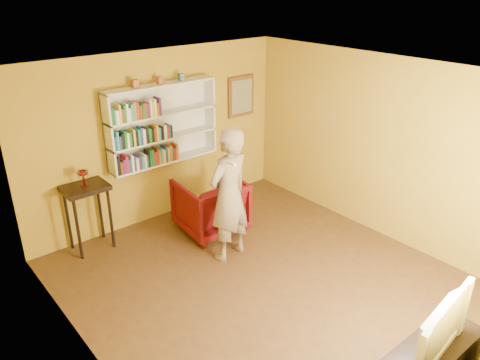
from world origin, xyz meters
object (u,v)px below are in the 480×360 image
at_px(console_table, 86,197).
at_px(armchair, 210,205).
at_px(person, 229,195).
at_px(ruby_lustre, 83,174).
at_px(television, 432,326).
at_px(bookshelf, 161,123).

distance_m(console_table, armchair, 1.83).
height_order(armchair, person, person).
xyz_separation_m(armchair, person, (-0.23, -0.75, 0.52)).
bearing_deg(ruby_lustre, console_table, 135.00).
distance_m(console_table, television, 4.68).
bearing_deg(television, person, 80.76).
relative_size(bookshelf, television, 1.70).
distance_m(person, television, 3.06).
xyz_separation_m(bookshelf, console_table, (-1.36, -0.16, -0.77)).
height_order(console_table, armchair, console_table).
xyz_separation_m(console_table, person, (1.41, -1.45, 0.12)).
distance_m(ruby_lustre, armchair, 1.93).
xyz_separation_m(ruby_lustre, person, (1.41, -1.45, -0.22)).
bearing_deg(armchair, person, 78.20).
bearing_deg(console_table, television, -73.92).
bearing_deg(bookshelf, console_table, -173.33).
distance_m(console_table, person, 2.03).
xyz_separation_m(person, television, (-0.12, -3.05, -0.12)).
xyz_separation_m(bookshelf, ruby_lustre, (-1.36, -0.16, -0.42)).
bearing_deg(television, armchair, 77.79).
height_order(ruby_lustre, armchair, ruby_lustre).
bearing_deg(television, console_table, 99.02).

